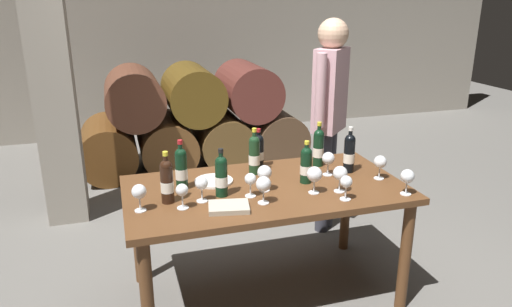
% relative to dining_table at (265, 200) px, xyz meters
% --- Properties ---
extents(ground_plane, '(14.00, 14.00, 0.00)m').
position_rel_dining_table_xyz_m(ground_plane, '(0.00, 0.00, -0.67)').
color(ground_plane, '#66635E').
extents(cellar_back_wall, '(10.00, 0.24, 2.80)m').
position_rel_dining_table_xyz_m(cellar_back_wall, '(0.00, 4.20, 0.73)').
color(cellar_back_wall, gray).
rests_on(cellar_back_wall, ground_plane).
extents(barrel_stack, '(2.49, 0.90, 1.15)m').
position_rel_dining_table_xyz_m(barrel_stack, '(-0.00, 2.60, -0.13)').
color(barrel_stack, '#5B3617').
rests_on(barrel_stack, ground_plane).
extents(stone_pillar, '(0.32, 0.32, 2.60)m').
position_rel_dining_table_xyz_m(stone_pillar, '(-1.30, 1.60, 0.63)').
color(stone_pillar, gray).
rests_on(stone_pillar, ground_plane).
extents(dining_table, '(1.70, 0.90, 0.76)m').
position_rel_dining_table_xyz_m(dining_table, '(0.00, 0.00, 0.00)').
color(dining_table, brown).
rests_on(dining_table, ground_plane).
extents(wine_bottle_0, '(0.07, 0.07, 0.31)m').
position_rel_dining_table_xyz_m(wine_bottle_0, '(-0.49, 0.12, 0.22)').
color(wine_bottle_0, black).
rests_on(wine_bottle_0, dining_table).
extents(wine_bottle_1, '(0.07, 0.07, 0.31)m').
position_rel_dining_table_xyz_m(wine_bottle_1, '(0.61, 0.09, 0.22)').
color(wine_bottle_1, black).
rests_on(wine_bottle_1, dining_table).
extents(wine_bottle_2, '(0.07, 0.07, 0.31)m').
position_rel_dining_table_xyz_m(wine_bottle_2, '(0.00, 0.24, 0.22)').
color(wine_bottle_2, '#19381E').
rests_on(wine_bottle_2, dining_table).
extents(wine_bottle_3, '(0.07, 0.07, 0.27)m').
position_rel_dining_table_xyz_m(wine_bottle_3, '(0.06, 0.34, 0.21)').
color(wine_bottle_3, black).
rests_on(wine_bottle_3, dining_table).
extents(wine_bottle_4, '(0.07, 0.07, 0.29)m').
position_rel_dining_table_xyz_m(wine_bottle_4, '(-0.29, -0.05, 0.22)').
color(wine_bottle_4, black).
rests_on(wine_bottle_4, dining_table).
extents(wine_bottle_5, '(0.07, 0.07, 0.27)m').
position_rel_dining_table_xyz_m(wine_bottle_5, '(0.26, -0.01, 0.21)').
color(wine_bottle_5, black).
rests_on(wine_bottle_5, dining_table).
extents(wine_bottle_6, '(0.07, 0.07, 0.31)m').
position_rel_dining_table_xyz_m(wine_bottle_6, '(0.46, 0.26, 0.22)').
color(wine_bottle_6, black).
rests_on(wine_bottle_6, dining_table).
extents(wine_bottle_7, '(0.07, 0.07, 0.30)m').
position_rel_dining_table_xyz_m(wine_bottle_7, '(-0.60, -0.06, 0.22)').
color(wine_bottle_7, black).
rests_on(wine_bottle_7, dining_table).
extents(wine_glass_0, '(0.07, 0.07, 0.14)m').
position_rel_dining_table_xyz_m(wine_glass_0, '(-0.53, -0.16, 0.19)').
color(wine_glass_0, white).
rests_on(wine_glass_0, dining_table).
extents(wine_glass_1, '(0.09, 0.09, 0.16)m').
position_rel_dining_table_xyz_m(wine_glass_1, '(-0.03, -0.06, 0.20)').
color(wine_glass_1, white).
rests_on(wine_glass_1, dining_table).
extents(wine_glass_2, '(0.08, 0.08, 0.15)m').
position_rel_dining_table_xyz_m(wine_glass_2, '(0.73, -0.08, 0.20)').
color(wine_glass_2, white).
rests_on(wine_glass_2, dining_table).
extents(wine_glass_3, '(0.08, 0.08, 0.15)m').
position_rel_dining_table_xyz_m(wine_glass_3, '(0.75, -0.35, 0.20)').
color(wine_glass_3, white).
rests_on(wine_glass_3, dining_table).
extents(wine_glass_4, '(0.09, 0.09, 0.16)m').
position_rel_dining_table_xyz_m(wine_glass_4, '(0.40, -0.20, 0.20)').
color(wine_glass_4, white).
rests_on(wine_glass_4, dining_table).
extents(wine_glass_5, '(0.09, 0.09, 0.16)m').
position_rel_dining_table_xyz_m(wine_glass_5, '(0.24, -0.18, 0.21)').
color(wine_glass_5, white).
rests_on(wine_glass_5, dining_table).
extents(wine_glass_6, '(0.08, 0.08, 0.16)m').
position_rel_dining_table_xyz_m(wine_glass_6, '(0.45, 0.07, 0.20)').
color(wine_glass_6, white).
rests_on(wine_glass_6, dining_table).
extents(wine_glass_7, '(0.09, 0.09, 0.16)m').
position_rel_dining_table_xyz_m(wine_glass_7, '(-0.09, -0.23, 0.20)').
color(wine_glass_7, white).
rests_on(wine_glass_7, dining_table).
extents(wine_glass_8, '(0.07, 0.07, 0.15)m').
position_rel_dining_table_xyz_m(wine_glass_8, '(0.38, -0.32, 0.19)').
color(wine_glass_8, white).
rests_on(wine_glass_8, dining_table).
extents(wine_glass_9, '(0.07, 0.07, 0.15)m').
position_rel_dining_table_xyz_m(wine_glass_9, '(-0.41, -0.10, 0.20)').
color(wine_glass_9, white).
rests_on(wine_glass_9, dining_table).
extents(wine_glass_10, '(0.08, 0.08, 0.15)m').
position_rel_dining_table_xyz_m(wine_glass_10, '(-0.76, -0.13, 0.20)').
color(wine_glass_10, white).
rests_on(wine_glass_10, dining_table).
extents(wine_glass_11, '(0.07, 0.07, 0.14)m').
position_rel_dining_table_xyz_m(wine_glass_11, '(-0.13, -0.11, 0.19)').
color(wine_glass_11, white).
rests_on(wine_glass_11, dining_table).
extents(tasting_notebook, '(0.25, 0.20, 0.03)m').
position_rel_dining_table_xyz_m(tasting_notebook, '(-0.29, -0.25, 0.11)').
color(tasting_notebook, '#B2A893').
rests_on(tasting_notebook, dining_table).
extents(serving_plate, '(0.24, 0.24, 0.01)m').
position_rel_dining_table_xyz_m(serving_plate, '(-0.29, 0.17, 0.10)').
color(serving_plate, white).
rests_on(serving_plate, dining_table).
extents(sommelier_presenting, '(0.38, 0.37, 1.72)m').
position_rel_dining_table_xyz_m(sommelier_presenting, '(0.77, 0.75, 0.37)').
color(sommelier_presenting, '#383842').
rests_on(sommelier_presenting, ground_plane).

